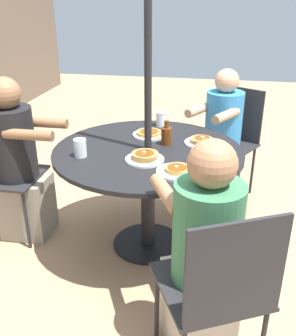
# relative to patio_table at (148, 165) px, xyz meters

# --- Properties ---
(ground_plane) EXTENTS (12.00, 12.00, 0.00)m
(ground_plane) POSITION_rel_patio_table_xyz_m (0.00, 0.00, -0.64)
(ground_plane) COLOR tan
(patio_table) EXTENTS (1.26, 1.26, 0.75)m
(patio_table) POSITION_rel_patio_table_xyz_m (0.00, 0.00, 0.00)
(patio_table) COLOR black
(patio_table) RESTS_ON ground
(umbrella_pole) EXTENTS (0.05, 0.05, 2.40)m
(umbrella_pole) POSITION_rel_patio_table_xyz_m (0.00, 0.00, 0.56)
(umbrella_pole) COLOR black
(umbrella_pole) RESTS_ON ground
(patio_chair_north) EXTENTS (0.60, 0.60, 0.95)m
(patio_chair_north) POSITION_rel_patio_table_xyz_m (-1.00, -0.50, -0.09)
(patio_chair_north) COLOR #232326
(patio_chair_north) RESTS_ON ground
(diner_north) EXTENTS (0.57, 0.49, 1.16)m
(diner_north) POSITION_rel_patio_table_xyz_m (-0.84, -0.42, -0.10)
(diner_north) COLOR beige
(diner_north) RESTS_ON ground
(patio_chair_east) EXTENTS (0.61, 0.61, 0.95)m
(patio_chair_east) POSITION_rel_patio_table_xyz_m (0.97, -0.56, -0.09)
(patio_chair_east) COLOR #232326
(patio_chair_east) RESTS_ON ground
(diner_east) EXTENTS (0.55, 0.50, 1.14)m
(diner_east) POSITION_rel_patio_table_xyz_m (0.81, -0.47, -0.11)
(diner_east) COLOR #3D3D42
(diner_east) RESTS_ON ground
(diner_south) EXTENTS (0.33, 0.53, 1.19)m
(diner_south) POSITION_rel_patio_table_xyz_m (-0.01, 0.94, -0.08)
(diner_south) COLOR gray
(diner_south) RESTS_ON ground
(pancake_plate_a) EXTENTS (0.24, 0.24, 0.05)m
(pancake_plate_a) POSITION_rel_patio_table_xyz_m (0.26, 0.04, 0.13)
(pancake_plate_a) COLOR white
(pancake_plate_a) RESTS_ON patio_table
(pancake_plate_b) EXTENTS (0.24, 0.24, 0.06)m
(pancake_plate_b) POSITION_rel_patio_table_xyz_m (0.16, -0.34, 0.13)
(pancake_plate_b) COLOR white
(pancake_plate_b) RESTS_ON patio_table
(pancake_plate_c) EXTENTS (0.24, 0.24, 0.05)m
(pancake_plate_c) POSITION_rel_patio_table_xyz_m (-0.33, -0.23, 0.13)
(pancake_plate_c) COLOR white
(pancake_plate_c) RESTS_ON patio_table
(pancake_plate_d) EXTENTS (0.24, 0.24, 0.06)m
(pancake_plate_d) POSITION_rel_patio_table_xyz_m (-0.19, -0.02, 0.13)
(pancake_plate_d) COLOR white
(pancake_plate_d) RESTS_ON patio_table
(syrup_bottle) EXTENTS (0.10, 0.07, 0.17)m
(syrup_bottle) POSITION_rel_patio_table_xyz_m (0.11, -0.11, 0.18)
(syrup_bottle) COLOR #602D0F
(syrup_bottle) RESTS_ON patio_table
(coffee_cup) EXTENTS (0.08, 0.08, 0.11)m
(coffee_cup) POSITION_rel_patio_table_xyz_m (0.50, -0.01, 0.17)
(coffee_cup) COLOR white
(coffee_cup) RESTS_ON patio_table
(drinking_glass_a) EXTENTS (0.08, 0.08, 0.11)m
(drinking_glass_a) POSITION_rel_patio_table_xyz_m (-0.20, 0.39, 0.17)
(drinking_glass_a) COLOR silver
(drinking_glass_a) RESTS_ON patio_table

